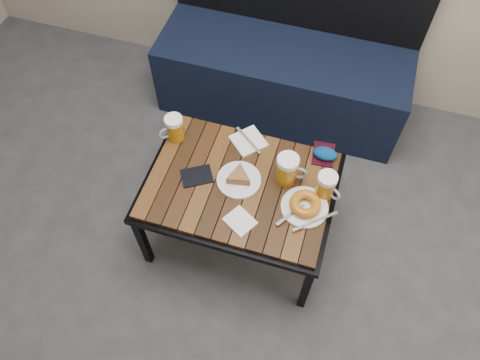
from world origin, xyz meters
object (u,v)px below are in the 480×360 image
(passport_navy, at_px, (197,176))
(plate_pie, at_px, (239,178))
(knit_pouch, at_px, (325,154))
(plate_bagel, at_px, (305,205))
(cafe_table, at_px, (240,189))
(passport_burgundy, at_px, (323,154))
(beer_mug_centre, at_px, (288,169))
(bench, at_px, (283,71))
(beer_mug_right, at_px, (326,186))
(beer_mug_left, at_px, (174,128))

(passport_navy, bearing_deg, plate_pie, 69.21)
(plate_pie, relative_size, knit_pouch, 1.79)
(plate_bagel, xyz_separation_m, passport_navy, (-0.49, 0.02, -0.02))
(cafe_table, bearing_deg, passport_burgundy, 39.29)
(plate_pie, relative_size, passport_burgundy, 1.46)
(beer_mug_centre, relative_size, passport_navy, 1.12)
(beer_mug_centre, distance_m, passport_burgundy, 0.23)
(beer_mug_centre, height_order, plate_pie, beer_mug_centre)
(beer_mug_centre, bearing_deg, knit_pouch, 44.82)
(bench, xyz_separation_m, knit_pouch, (0.35, -0.68, 0.22))
(beer_mug_centre, relative_size, beer_mug_right, 1.13)
(plate_bagel, relative_size, knit_pouch, 2.22)
(bench, bearing_deg, passport_navy, -100.26)
(beer_mug_left, xyz_separation_m, knit_pouch, (0.69, 0.09, -0.04))
(passport_navy, xyz_separation_m, passport_burgundy, (0.51, 0.28, -0.00))
(cafe_table, height_order, plate_bagel, plate_bagel)
(knit_pouch, bearing_deg, passport_navy, -152.43)
(cafe_table, bearing_deg, plate_pie, 126.55)
(cafe_table, bearing_deg, beer_mug_right, 8.72)
(beer_mug_left, bearing_deg, plate_bagel, 120.05)
(cafe_table, bearing_deg, knit_pouch, 37.58)
(beer_mug_right, relative_size, plate_bagel, 0.55)
(beer_mug_centre, bearing_deg, bench, 97.93)
(beer_mug_right, xyz_separation_m, passport_burgundy, (-0.04, 0.20, -0.06))
(beer_mug_centre, xyz_separation_m, knit_pouch, (0.14, 0.17, -0.05))
(cafe_table, xyz_separation_m, knit_pouch, (0.33, 0.25, 0.07))
(bench, distance_m, beer_mug_right, 0.99)
(beer_mug_right, bearing_deg, beer_mug_centre, -159.30)
(passport_burgundy, bearing_deg, beer_mug_right, -83.04)
(bench, height_order, knit_pouch, bench)
(cafe_table, xyz_separation_m, passport_navy, (-0.19, -0.02, 0.05))
(beer_mug_right, height_order, plate_bagel, beer_mug_right)
(passport_navy, bearing_deg, beer_mug_left, -167.40)
(cafe_table, relative_size, passport_burgundy, 6.31)
(beer_mug_right, height_order, knit_pouch, beer_mug_right)
(plate_pie, xyz_separation_m, knit_pouch, (0.33, 0.24, 0.00))
(knit_pouch, bearing_deg, plate_pie, -144.49)
(cafe_table, relative_size, plate_bagel, 3.47)
(plate_bagel, bearing_deg, beer_mug_left, 163.43)
(bench, distance_m, cafe_table, 0.94)
(cafe_table, relative_size, beer_mug_right, 6.27)
(bench, height_order, passport_navy, bench)
(beer_mug_right, relative_size, passport_burgundy, 1.01)
(beer_mug_right, height_order, plate_pie, beer_mug_right)
(plate_bagel, relative_size, passport_navy, 1.79)
(plate_bagel, bearing_deg, passport_navy, 177.92)
(bench, xyz_separation_m, beer_mug_right, (0.38, -0.87, 0.27))
(passport_navy, height_order, passport_burgundy, same)
(plate_bagel, bearing_deg, passport_burgundy, 85.94)
(bench, height_order, plate_pie, bench)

